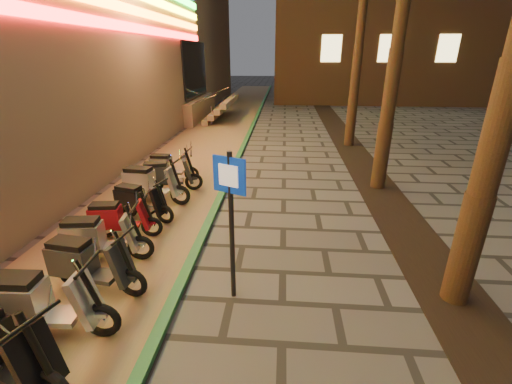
# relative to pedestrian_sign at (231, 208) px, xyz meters

# --- Properties ---
(parking_strip) EXTENTS (3.40, 60.00, 0.01)m
(parking_strip) POSITION_rel_pedestrian_sign_xyz_m (-2.63, 8.21, -1.58)
(parking_strip) COLOR #8C7251
(parking_strip) RESTS_ON ground
(green_curb) EXTENTS (0.18, 60.00, 0.10)m
(green_curb) POSITION_rel_pedestrian_sign_xyz_m (-0.93, 8.21, -1.53)
(green_curb) COLOR #2A713C
(green_curb) RESTS_ON ground
(planting_strip) EXTENTS (1.20, 40.00, 0.02)m
(planting_strip) POSITION_rel_pedestrian_sign_xyz_m (3.57, 3.21, -1.57)
(planting_strip) COLOR black
(planting_strip) RESTS_ON ground
(pedestrian_sign) EXTENTS (0.50, 0.25, 2.44)m
(pedestrian_sign) POSITION_rel_pedestrian_sign_xyz_m (0.00, 0.00, 0.00)
(pedestrian_sign) COLOR black
(pedestrian_sign) RESTS_ON ground
(scooter_6) EXTENTS (1.77, 0.62, 1.25)m
(scooter_6) POSITION_rel_pedestrian_sign_xyz_m (-2.53, -1.03, -1.04)
(scooter_6) COLOR black
(scooter_6) RESTS_ON ground
(scooter_7) EXTENTS (1.68, 0.68, 1.18)m
(scooter_7) POSITION_rel_pedestrian_sign_xyz_m (-2.41, -0.03, -1.07)
(scooter_7) COLOR black
(scooter_7) RESTS_ON ground
(scooter_8) EXTENTS (1.64, 0.64, 1.15)m
(scooter_8) POSITION_rel_pedestrian_sign_xyz_m (-2.67, 0.82, -1.08)
(scooter_8) COLOR black
(scooter_8) RESTS_ON ground
(scooter_9) EXTENTS (1.49, 0.59, 1.04)m
(scooter_9) POSITION_rel_pedestrian_sign_xyz_m (-2.72, 1.71, -1.13)
(scooter_9) COLOR black
(scooter_9) RESTS_ON ground
(scooter_10) EXTENTS (1.50, 0.75, 1.06)m
(scooter_10) POSITION_rel_pedestrian_sign_xyz_m (-2.63, 2.62, -1.12)
(scooter_10) COLOR black
(scooter_10) RESTS_ON ground
(scooter_11) EXTENTS (1.78, 0.68, 1.25)m
(scooter_11) POSITION_rel_pedestrian_sign_xyz_m (-2.72, 3.59, -1.04)
(scooter_11) COLOR black
(scooter_11) RESTS_ON ground
(scooter_12) EXTENTS (1.64, 0.80, 1.16)m
(scooter_12) POSITION_rel_pedestrian_sign_xyz_m (-2.54, 4.36, -1.08)
(scooter_12) COLOR black
(scooter_12) RESTS_ON ground
(scooter_13) EXTENTS (1.51, 0.53, 1.06)m
(scooter_13) POSITION_rel_pedestrian_sign_xyz_m (-2.76, 5.31, -1.12)
(scooter_13) COLOR black
(scooter_13) RESTS_ON ground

